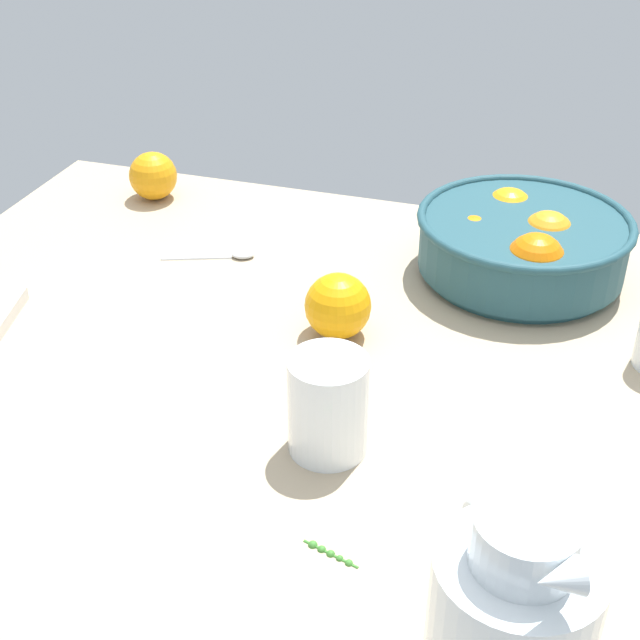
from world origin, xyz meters
The scene contains 8 objects.
ground_plane centered at (0.00, 0.00, -1.50)cm, with size 120.00×97.74×3.00cm, color tan.
fruit_bowl centered at (19.38, 30.81, 5.01)cm, with size 28.94×28.94×10.42cm.
juice_pitcher centered at (26.08, -32.63, 5.97)cm, with size 12.82×15.75×16.87cm.
juice_glass centered at (5.15, -11.69, 4.69)cm, with size 8.20×8.20×10.90cm.
loose_orange_0 centered at (-39.72, 38.65, 3.83)cm, with size 7.65×7.65×7.65cm, color orange.
loose_orange_1 centered at (0.38, 9.03, 4.09)cm, with size 8.18×8.18×8.18cm, color orange.
spoon centered at (-21.11, 23.11, 0.44)cm, with size 12.93×6.05×1.00cm.
herb_sprig_0 centered at (9.49, -25.58, 0.27)cm, with size 5.66×1.94×0.89cm.
Camera 1 is at (25.77, -79.36, 60.58)cm, focal length 49.94 mm.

